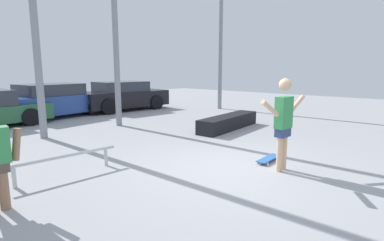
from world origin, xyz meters
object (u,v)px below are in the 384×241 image
skateboarder (283,119)px  grind_box (229,122)px  parked_car_black (124,96)px  skateboard (269,158)px  parked_car_blue (54,101)px  grind_rail (64,160)px

skateboarder → grind_box: (2.78, 3.13, -0.80)m
parked_car_black → skateboard: bearing=-101.9°
skateboard → skateboarder: bearing=-130.2°
parked_car_blue → skateboard: bearing=-93.4°
skateboard → parked_car_black: bearing=71.3°
skateboarder → parked_car_blue: 9.96m
skateboarder → grind_rail: bearing=141.5°
skateboarder → parked_car_blue: bearing=95.7°
skateboarder → parked_car_black: size_ratio=0.42×
skateboarder → grind_rail: 4.19m
parked_car_black → grind_rail: bearing=-127.2°
grind_box → parked_car_blue: (-2.68, 6.82, 0.45)m
parked_car_blue → parked_car_black: 3.21m
skateboard → parked_car_blue: size_ratio=0.18×
parked_car_blue → grind_box: bearing=-73.6°
grind_rail → parked_car_black: (6.22, 6.64, 0.37)m
grind_box → parked_car_black: bearing=85.5°
grind_box → grind_rail: size_ratio=1.42×
skateboarder → skateboard: size_ratio=2.31×
skateboard → parked_car_black: 9.57m
skateboard → grind_box: 3.60m
grind_box → parked_car_black: (0.50, 6.42, 0.45)m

